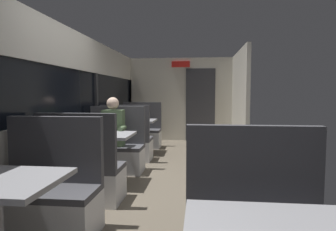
{
  "coord_description": "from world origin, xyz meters",
  "views": [
    {
      "loc": [
        0.51,
        -3.9,
        1.33
      ],
      "look_at": [
        -0.21,
        2.77,
        0.81
      ],
      "focal_mm": 30.95,
      "sensor_mm": 36.0,
      "label": 1
    }
  ],
  "objects_px": {
    "bench_far_window_facing_entry": "(141,134)",
    "seated_passenger": "(114,141)",
    "dining_table_far_window": "(135,124)",
    "dining_table_mid_window": "(101,141)",
    "bench_near_window_facing_entry": "(48,200)",
    "bench_mid_window_facing_entry": "(115,152)",
    "coffee_cup_primary": "(131,118)",
    "bench_mid_window_facing_end": "(82,175)",
    "bench_far_window_facing_end": "(127,144)"
  },
  "relations": [
    {
      "from": "bench_mid_window_facing_end",
      "to": "bench_mid_window_facing_entry",
      "type": "xyz_separation_m",
      "value": [
        0.0,
        1.4,
        0.0
      ]
    },
    {
      "from": "bench_mid_window_facing_end",
      "to": "bench_near_window_facing_entry",
      "type": "bearing_deg",
      "value": -90.0
    },
    {
      "from": "bench_near_window_facing_entry",
      "to": "bench_mid_window_facing_entry",
      "type": "bearing_deg",
      "value": 90.0
    },
    {
      "from": "seated_passenger",
      "to": "dining_table_far_window",
      "type": "bearing_deg",
      "value": 90.0
    },
    {
      "from": "bench_far_window_facing_end",
      "to": "bench_near_window_facing_entry",
      "type": "bearing_deg",
      "value": -90.0
    },
    {
      "from": "dining_table_mid_window",
      "to": "dining_table_far_window",
      "type": "distance_m",
      "value": 2.21
    },
    {
      "from": "bench_near_window_facing_entry",
      "to": "bench_mid_window_facing_end",
      "type": "distance_m",
      "value": 0.81
    },
    {
      "from": "coffee_cup_primary",
      "to": "bench_mid_window_facing_end",
      "type": "bearing_deg",
      "value": -88.72
    },
    {
      "from": "bench_near_window_facing_entry",
      "to": "dining_table_mid_window",
      "type": "relative_size",
      "value": 1.22
    },
    {
      "from": "dining_table_mid_window",
      "to": "seated_passenger",
      "type": "relative_size",
      "value": 0.71
    },
    {
      "from": "dining_table_far_window",
      "to": "bench_mid_window_facing_entry",
      "type": "bearing_deg",
      "value": -90.0
    },
    {
      "from": "bench_near_window_facing_entry",
      "to": "seated_passenger",
      "type": "relative_size",
      "value": 0.87
    },
    {
      "from": "seated_passenger",
      "to": "coffee_cup_primary",
      "type": "distance_m",
      "value": 1.53
    },
    {
      "from": "dining_table_far_window",
      "to": "seated_passenger",
      "type": "distance_m",
      "value": 1.58
    },
    {
      "from": "dining_table_mid_window",
      "to": "bench_mid_window_facing_entry",
      "type": "xyz_separation_m",
      "value": [
        0.0,
        0.7,
        -0.31
      ]
    },
    {
      "from": "bench_far_window_facing_end",
      "to": "bench_mid_window_facing_end",
      "type": "bearing_deg",
      "value": -90.0
    },
    {
      "from": "bench_mid_window_facing_end",
      "to": "coffee_cup_primary",
      "type": "distance_m",
      "value": 2.87
    },
    {
      "from": "dining_table_mid_window",
      "to": "bench_near_window_facing_entry",
      "type": "bearing_deg",
      "value": -90.0
    },
    {
      "from": "bench_mid_window_facing_end",
      "to": "bench_far_window_facing_end",
      "type": "distance_m",
      "value": 2.21
    },
    {
      "from": "bench_far_window_facing_end",
      "to": "seated_passenger",
      "type": "relative_size",
      "value": 0.87
    },
    {
      "from": "dining_table_far_window",
      "to": "bench_far_window_facing_end",
      "type": "xyz_separation_m",
      "value": [
        0.0,
        -0.7,
        -0.31
      ]
    },
    {
      "from": "coffee_cup_primary",
      "to": "bench_far_window_facing_end",
      "type": "bearing_deg",
      "value": -84.24
    },
    {
      "from": "dining_table_far_window",
      "to": "coffee_cup_primary",
      "type": "relative_size",
      "value": 10.0
    },
    {
      "from": "bench_near_window_facing_entry",
      "to": "dining_table_mid_window",
      "type": "distance_m",
      "value": 1.54
    },
    {
      "from": "dining_table_far_window",
      "to": "bench_far_window_facing_end",
      "type": "relative_size",
      "value": 0.82
    },
    {
      "from": "coffee_cup_primary",
      "to": "dining_table_far_window",
      "type": "bearing_deg",
      "value": 48.81
    },
    {
      "from": "coffee_cup_primary",
      "to": "bench_near_window_facing_entry",
      "type": "bearing_deg",
      "value": -89.01
    },
    {
      "from": "bench_far_window_facing_entry",
      "to": "bench_mid_window_facing_entry",
      "type": "bearing_deg",
      "value": -90.0
    },
    {
      "from": "bench_mid_window_facing_end",
      "to": "coffee_cup_primary",
      "type": "xyz_separation_m",
      "value": [
        -0.06,
        2.84,
        0.46
      ]
    },
    {
      "from": "bench_near_window_facing_entry",
      "to": "dining_table_far_window",
      "type": "height_order",
      "value": "bench_near_window_facing_entry"
    },
    {
      "from": "bench_far_window_facing_entry",
      "to": "seated_passenger",
      "type": "distance_m",
      "value": 2.29
    },
    {
      "from": "bench_far_window_facing_end",
      "to": "coffee_cup_primary",
      "type": "height_order",
      "value": "bench_far_window_facing_end"
    },
    {
      "from": "dining_table_far_window",
      "to": "bench_far_window_facing_end",
      "type": "bearing_deg",
      "value": -90.0
    },
    {
      "from": "bench_near_window_facing_entry",
      "to": "bench_far_window_facing_entry",
      "type": "bearing_deg",
      "value": 90.0
    },
    {
      "from": "coffee_cup_primary",
      "to": "bench_far_window_facing_entry",
      "type": "bearing_deg",
      "value": 85.32
    },
    {
      "from": "bench_near_window_facing_entry",
      "to": "bench_far_window_facing_entry",
      "type": "relative_size",
      "value": 1.0
    },
    {
      "from": "bench_mid_window_facing_entry",
      "to": "dining_table_far_window",
      "type": "relative_size",
      "value": 1.22
    },
    {
      "from": "dining_table_mid_window",
      "to": "seated_passenger",
      "type": "xyz_separation_m",
      "value": [
        0.0,
        0.63,
        -0.1
      ]
    },
    {
      "from": "bench_near_window_facing_entry",
      "to": "seated_passenger",
      "type": "bearing_deg",
      "value": 90.0
    },
    {
      "from": "bench_far_window_facing_end",
      "to": "coffee_cup_primary",
      "type": "bearing_deg",
      "value": 95.76
    },
    {
      "from": "bench_near_window_facing_entry",
      "to": "bench_far_window_facing_end",
      "type": "distance_m",
      "value": 3.02
    },
    {
      "from": "dining_table_mid_window",
      "to": "coffee_cup_primary",
      "type": "height_order",
      "value": "coffee_cup_primary"
    },
    {
      "from": "dining_table_mid_window",
      "to": "bench_far_window_facing_end",
      "type": "relative_size",
      "value": 0.82
    },
    {
      "from": "bench_mid_window_facing_entry",
      "to": "coffee_cup_primary",
      "type": "xyz_separation_m",
      "value": [
        -0.06,
        1.44,
        0.46
      ]
    },
    {
      "from": "bench_near_window_facing_entry",
      "to": "coffee_cup_primary",
      "type": "xyz_separation_m",
      "value": [
        -0.06,
        3.64,
        0.46
      ]
    },
    {
      "from": "bench_mid_window_facing_entry",
      "to": "coffee_cup_primary",
      "type": "distance_m",
      "value": 1.51
    },
    {
      "from": "bench_far_window_facing_end",
      "to": "seated_passenger",
      "type": "distance_m",
      "value": 0.91
    },
    {
      "from": "dining_table_far_window",
      "to": "coffee_cup_primary",
      "type": "height_order",
      "value": "coffee_cup_primary"
    },
    {
      "from": "bench_mid_window_facing_end",
      "to": "dining_table_far_window",
      "type": "distance_m",
      "value": 2.92
    },
    {
      "from": "bench_near_window_facing_entry",
      "to": "seated_passenger",
      "type": "distance_m",
      "value": 2.15
    }
  ]
}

